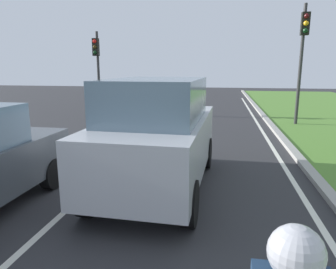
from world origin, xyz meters
TOP-DOWN VIEW (x-y plane):
  - ground_plane at (0.00, 14.00)m, footprint 60.00×60.00m
  - lane_line_center at (-0.70, 14.00)m, footprint 0.12×32.00m
  - lane_line_right_edge at (3.60, 14.00)m, footprint 0.12×32.00m
  - curb_right at (4.10, 14.00)m, footprint 0.24×48.00m
  - car_suv_ahead at (0.70, 9.45)m, footprint 2.09×4.56m
  - traffic_light_near_right at (5.20, 17.56)m, footprint 0.32×0.50m
  - traffic_light_overhead_left at (-4.71, 19.54)m, footprint 0.32×0.50m

SIDE VIEW (x-z plane):
  - ground_plane at x=0.00m, z-range 0.00..0.00m
  - lane_line_center at x=-0.70m, z-range 0.00..0.01m
  - lane_line_right_edge at x=3.60m, z-range 0.00..0.01m
  - curb_right at x=4.10m, z-range 0.00..0.12m
  - car_suv_ahead at x=0.70m, z-range 0.03..2.31m
  - traffic_light_overhead_left at x=-4.71m, z-range 0.71..5.08m
  - traffic_light_near_right at x=5.20m, z-range 0.83..5.90m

